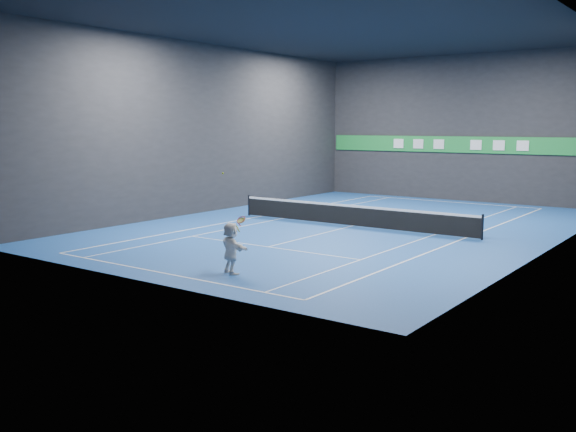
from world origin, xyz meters
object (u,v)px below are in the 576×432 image
Objects in this scene: player at (231,248)px; tennis_racket at (241,221)px; tennis_net at (352,215)px; tennis_ball at (223,173)px.

tennis_racket reaches higher than player.
tennis_ball is at bearing -82.49° from tennis_net.
player is at bearing -18.77° from tennis_ball.
player is at bearing -172.63° from tennis_racket.
player is 0.97m from tennis_racket.
tennis_racket is at bearing -78.39° from tennis_net.
tennis_ball is at bearing 5.50° from player.
player is 26.08× the size of tennis_ball.
tennis_net is at bearing 101.61° from tennis_racket.
player is at bearing -80.35° from tennis_net.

